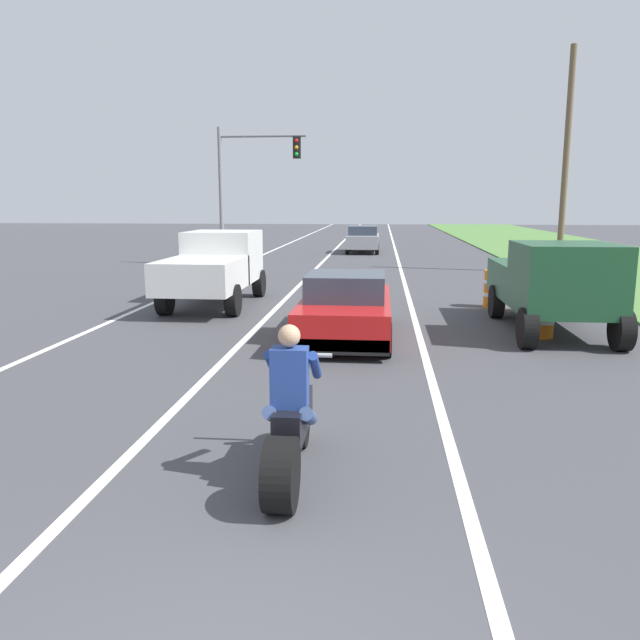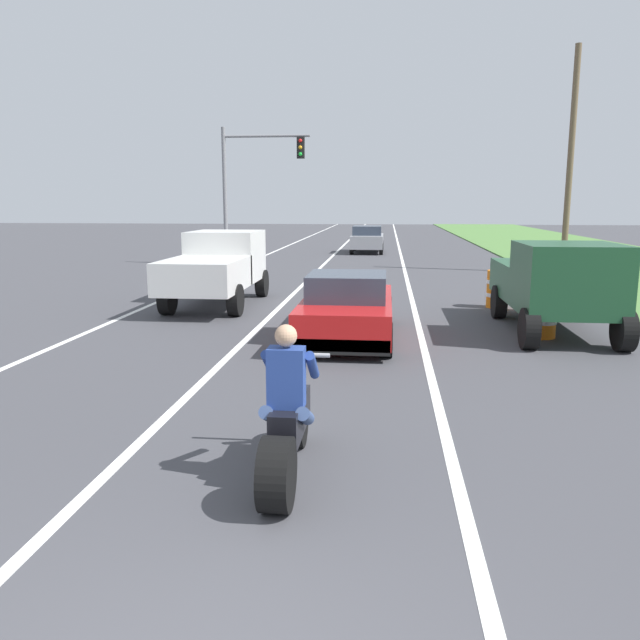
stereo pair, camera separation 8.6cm
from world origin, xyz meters
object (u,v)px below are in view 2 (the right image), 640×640
object	(u,v)px
sports_car_red	(347,308)
construction_barrel_nearest	(543,314)
traffic_light_mast_near	(250,175)
distant_car_far_ahead	(367,239)
motorcycle_with_rider	(287,426)
construction_barrel_mid	(497,289)
pickup_truck_left_lane_white	(218,265)
pickup_truck_right_shoulder_dark_green	(555,281)

from	to	relation	value
sports_car_red	construction_barrel_nearest	size ratio (longest dim) A/B	4.30
traffic_light_mast_near	distant_car_far_ahead	bearing A→B (deg)	58.10
motorcycle_with_rider	construction_barrel_mid	size ratio (longest dim) A/B	2.21
motorcycle_with_rider	sports_car_red	world-z (taller)	motorcycle_with_rider
construction_barrel_nearest	construction_barrel_mid	bearing A→B (deg)	94.34
motorcycle_with_rider	distant_car_far_ahead	bearing A→B (deg)	90.30
sports_car_red	traffic_light_mast_near	world-z (taller)	traffic_light_mast_near
distant_car_far_ahead	pickup_truck_left_lane_white	bearing A→B (deg)	-100.43
pickup_truck_left_lane_white	traffic_light_mast_near	size ratio (longest dim) A/B	0.80
construction_barrel_mid	distant_car_far_ahead	size ratio (longest dim) A/B	0.25
construction_barrel_nearest	distant_car_far_ahead	bearing A→B (deg)	101.10
pickup_truck_right_shoulder_dark_green	construction_barrel_nearest	xyz separation A→B (m)	(-0.37, -0.61, -0.60)
construction_barrel_nearest	distant_car_far_ahead	distance (m)	22.66
traffic_light_mast_near	sports_car_red	bearing A→B (deg)	-70.62
pickup_truck_left_lane_white	distant_car_far_ahead	xyz separation A→B (m)	(3.47, 18.84, -0.33)
distant_car_far_ahead	pickup_truck_right_shoulder_dark_green	bearing A→B (deg)	-77.67
motorcycle_with_rider	sports_car_red	bearing A→B (deg)	88.58
traffic_light_mast_near	construction_barrel_nearest	distance (m)	17.42
distant_car_far_ahead	sports_car_red	bearing A→B (deg)	-89.18
sports_car_red	pickup_truck_left_lane_white	distance (m)	5.48
traffic_light_mast_near	construction_barrel_nearest	world-z (taller)	traffic_light_mast_near
pickup_truck_right_shoulder_dark_green	distant_car_far_ahead	distance (m)	22.14
sports_car_red	pickup_truck_right_shoulder_dark_green	size ratio (longest dim) A/B	0.90
construction_barrel_nearest	distant_car_far_ahead	world-z (taller)	distant_car_far_ahead
sports_car_red	pickup_truck_right_shoulder_dark_green	world-z (taller)	pickup_truck_right_shoulder_dark_green
pickup_truck_right_shoulder_dark_green	motorcycle_with_rider	bearing A→B (deg)	-119.77
pickup_truck_left_lane_white	motorcycle_with_rider	bearing A→B (deg)	-71.40
motorcycle_with_rider	sports_car_red	xyz separation A→B (m)	(0.17, 6.85, 0.04)
motorcycle_with_rider	pickup_truck_right_shoulder_dark_green	bearing A→B (deg)	60.23
motorcycle_with_rider	traffic_light_mast_near	world-z (taller)	traffic_light_mast_near
construction_barrel_mid	pickup_truck_left_lane_white	bearing A→B (deg)	-176.98
traffic_light_mast_near	construction_barrel_mid	bearing A→B (deg)	-49.62
pickup_truck_left_lane_white	construction_barrel_mid	world-z (taller)	pickup_truck_left_lane_white
sports_car_red	construction_barrel_mid	world-z (taller)	sports_car_red
traffic_light_mast_near	distant_car_far_ahead	world-z (taller)	traffic_light_mast_near
sports_car_red	pickup_truck_right_shoulder_dark_green	bearing A→B (deg)	14.50
sports_car_red	distant_car_far_ahead	bearing A→B (deg)	90.82
pickup_truck_left_lane_white	distant_car_far_ahead	bearing A→B (deg)	79.57
pickup_truck_left_lane_white	construction_barrel_nearest	size ratio (longest dim) A/B	4.80
motorcycle_with_rider	construction_barrel_nearest	distance (m)	8.50
motorcycle_with_rider	traffic_light_mast_near	bearing A→B (deg)	103.12
motorcycle_with_rider	pickup_truck_right_shoulder_dark_green	world-z (taller)	pickup_truck_right_shoulder_dark_green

